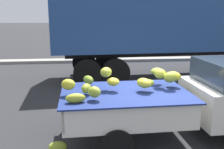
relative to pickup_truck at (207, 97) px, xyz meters
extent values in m
plane|color=#28282B|center=(-1.01, 0.14, -0.88)|extent=(220.00, 220.00, 0.00)
cube|color=gray|center=(-1.01, 9.92, -0.80)|extent=(80.00, 0.80, 0.16)
cube|color=silver|center=(-1.86, -0.05, -0.30)|extent=(2.60, 1.79, 0.08)
cube|color=silver|center=(-1.88, 0.79, -0.04)|extent=(2.56, 0.11, 0.44)
cube|color=silver|center=(-1.84, -0.88, -0.04)|extent=(2.56, 0.11, 0.44)
cube|color=silver|center=(-0.60, -0.02, -0.04)|extent=(0.09, 1.73, 0.44)
cube|color=silver|center=(-3.11, -0.08, -0.04)|extent=(0.09, 1.73, 0.44)
cube|color=#B21914|center=(-1.88, 0.82, -0.08)|extent=(2.46, 0.07, 0.07)
cube|color=navy|center=(-1.86, -0.05, 0.19)|extent=(2.73, 1.91, 0.03)
ellipsoid|color=olive|center=(-1.41, -0.09, 0.38)|extent=(0.38, 0.26, 0.18)
ellipsoid|color=olive|center=(-1.03, 0.52, 0.50)|extent=(0.38, 0.32, 0.17)
ellipsoid|color=gold|center=(-0.71, 0.24, 0.44)|extent=(0.39, 0.37, 0.22)
ellipsoid|color=#A3AE30|center=(-2.24, 0.17, 0.59)|extent=(0.32, 0.35, 0.21)
ellipsoid|color=olive|center=(-2.62, 0.51, 0.34)|extent=(0.32, 0.40, 0.19)
ellipsoid|color=#9FA62B|center=(-2.87, -0.63, 0.29)|extent=(0.39, 0.22, 0.18)
ellipsoid|color=#ACB432|center=(-1.03, 0.23, 0.51)|extent=(0.34, 0.36, 0.23)
ellipsoid|color=gold|center=(-1.47, -0.10, 0.40)|extent=(0.39, 0.44, 0.20)
ellipsoid|color=gold|center=(-3.03, -0.19, 0.43)|extent=(0.35, 0.32, 0.22)
ellipsoid|color=yellow|center=(-2.11, 0.02, 0.41)|extent=(0.36, 0.37, 0.17)
ellipsoid|color=#93A732|center=(-2.52, -0.54, 0.37)|extent=(0.33, 0.34, 0.21)
ellipsoid|color=#95A12B|center=(-0.86, 0.04, 0.47)|extent=(0.32, 0.29, 0.24)
ellipsoid|color=#949F29|center=(-2.67, -0.18, 0.34)|extent=(0.26, 0.33, 0.19)
cylinder|color=black|center=(0.62, 0.85, -0.56)|extent=(0.64, 0.22, 0.64)
cylinder|color=black|center=(-2.18, 0.78, -0.56)|extent=(0.64, 0.22, 0.64)
cylinder|color=black|center=(-2.14, -0.89, -0.56)|extent=(0.64, 0.22, 0.64)
cube|color=navy|center=(2.00, 5.72, 1.72)|extent=(12.13, 3.21, 2.70)
cube|color=black|center=(2.00, 5.72, 0.22)|extent=(11.04, 1.06, 0.30)
cylinder|color=black|center=(-1.67, 6.71, -0.34)|extent=(1.10, 0.36, 1.08)
cylinder|color=black|center=(-1.52, 4.31, -0.34)|extent=(1.10, 0.36, 1.08)
cylinder|color=black|center=(-2.75, 6.64, -0.34)|extent=(1.10, 0.36, 1.08)
cylinder|color=black|center=(-2.60, 4.25, -0.34)|extent=(1.10, 0.36, 1.08)
ellipsoid|color=#93A630|center=(-3.26, -0.44, -0.77)|extent=(0.37, 0.23, 0.22)
camera|label=1|loc=(-2.68, -5.11, 1.75)|focal=40.63mm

